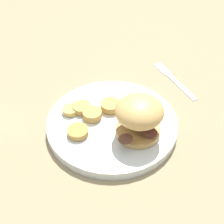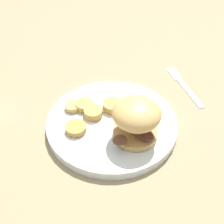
{
  "view_description": "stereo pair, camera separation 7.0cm",
  "coord_description": "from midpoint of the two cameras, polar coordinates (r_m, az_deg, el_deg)",
  "views": [
    {
      "loc": [
        0.3,
        0.42,
        0.52
      ],
      "look_at": [
        0.0,
        0.0,
        0.05
      ],
      "focal_mm": 50.0,
      "sensor_mm": 36.0,
      "label": 1
    },
    {
      "loc": [
        0.24,
        0.46,
        0.52
      ],
      "look_at": [
        0.0,
        0.0,
        0.05
      ],
      "focal_mm": 50.0,
      "sensor_mm": 36.0,
      "label": 2
    }
  ],
  "objects": [
    {
      "name": "potato_round_3",
      "position": [
        0.74,
        -10.31,
        0.24
      ],
      "size": [
        0.04,
        0.04,
        0.01
      ],
      "primitive_type": "cylinder",
      "color": "tan",
      "rests_on": "dinner_plate"
    },
    {
      "name": "potato_round_2",
      "position": [
        0.74,
        -8.24,
        0.67
      ],
      "size": [
        0.04,
        0.04,
        0.01
      ],
      "primitive_type": "cylinder",
      "color": "tan",
      "rests_on": "dinner_plate"
    },
    {
      "name": "sandwich",
      "position": [
        0.65,
        1.94,
        -0.98
      ],
      "size": [
        0.12,
        0.11,
        0.09
      ],
      "color": "tan",
      "rests_on": "dinner_plate"
    },
    {
      "name": "fork",
      "position": [
        0.88,
        9.08,
        5.77
      ],
      "size": [
        0.05,
        0.19,
        0.0
      ],
      "color": "silver",
      "rests_on": "ground_plane"
    },
    {
      "name": "potato_round_0",
      "position": [
        0.72,
        -6.4,
        -0.53
      ],
      "size": [
        0.04,
        0.04,
        0.02
      ],
      "primitive_type": "cylinder",
      "color": "tan",
      "rests_on": "dinner_plate"
    },
    {
      "name": "potato_round_4",
      "position": [
        0.69,
        -9.17,
        -3.68
      ],
      "size": [
        0.05,
        0.05,
        0.01
      ],
      "primitive_type": "cylinder",
      "color": "#BC8942",
      "rests_on": "dinner_plate"
    },
    {
      "name": "potato_round_1",
      "position": [
        0.74,
        -3.0,
        1.05
      ],
      "size": [
        0.05,
        0.05,
        0.02
      ],
      "primitive_type": "cylinder",
      "color": "tan",
      "rests_on": "dinner_plate"
    },
    {
      "name": "dinner_plate",
      "position": [
        0.72,
        -2.77,
        -2.16
      ],
      "size": [
        0.3,
        0.3,
        0.02
      ],
      "color": "silver",
      "rests_on": "ground_plane"
    },
    {
      "name": "ground_plane",
      "position": [
        0.73,
        -2.73,
        -2.85
      ],
      "size": [
        4.0,
        4.0,
        0.0
      ],
      "primitive_type": "plane",
      "color": "#937F5B"
    }
  ]
}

